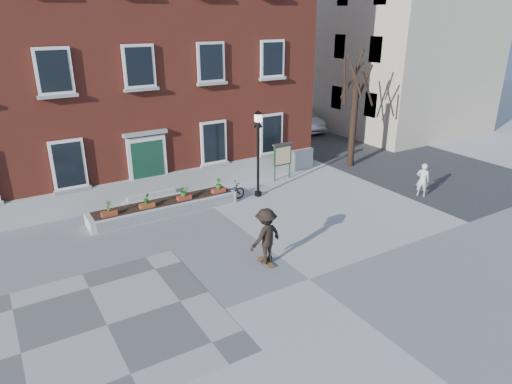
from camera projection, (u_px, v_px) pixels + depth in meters
ground at (309, 279)px, 14.27m from camera, size 100.00×100.00×0.00m
checker_patch at (107, 325)px, 12.15m from camera, size 6.00×6.00×0.01m
bicycle at (229, 192)px, 20.16m from camera, size 1.58×0.60×0.82m
parked_car at (299, 119)px, 32.45m from camera, size 1.93×4.75×1.53m
bystander at (423, 180)px, 20.54m from camera, size 0.63×0.68×1.56m
brick_building at (105, 46)px, 22.12m from camera, size 18.40×10.85×12.60m
planter_assembly at (165, 206)px, 18.90m from camera, size 6.20×1.12×1.15m
bare_tree at (354, 115)px, 24.01m from camera, size 1.83×1.83×6.16m
side_street at (340, 24)px, 36.20m from camera, size 15.20×36.00×14.50m
lamp_post at (258, 142)px, 19.93m from camera, size 0.40×0.40×3.93m
notice_board at (283, 155)px, 22.47m from camera, size 1.10×0.16×1.87m
skateboarder at (266, 236)px, 14.79m from camera, size 1.35×0.95×1.98m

